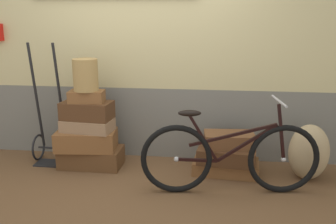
# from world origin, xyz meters

# --- Properties ---
(ground) EXTENTS (9.58, 5.20, 0.06)m
(ground) POSITION_xyz_m (0.00, 0.00, -0.03)
(ground) COLOR brown
(station_building) EXTENTS (7.58, 0.74, 3.00)m
(station_building) POSITION_xyz_m (0.01, 0.85, 1.50)
(station_building) COLOR slate
(station_building) RESTS_ON ground
(suitcase_0) EXTENTS (0.71, 0.39, 0.22)m
(suitcase_0) POSITION_xyz_m (-0.56, 0.36, 0.11)
(suitcase_0) COLOR brown
(suitcase_0) RESTS_ON ground
(suitcase_1) EXTENTS (0.70, 0.43, 0.22)m
(suitcase_1) POSITION_xyz_m (-0.60, 0.33, 0.33)
(suitcase_1) COLOR brown
(suitcase_1) RESTS_ON suitcase_0
(suitcase_2) EXTENTS (0.59, 0.36, 0.14)m
(suitcase_2) POSITION_xyz_m (-0.58, 0.33, 0.50)
(suitcase_2) COLOR #937051
(suitcase_2) RESTS_ON suitcase_1
(suitcase_3) EXTENTS (0.58, 0.36, 0.20)m
(suitcase_3) POSITION_xyz_m (-0.58, 0.36, 0.67)
(suitcase_3) COLOR #4C2D19
(suitcase_3) RESTS_ON suitcase_2
(suitcase_4) EXTENTS (0.39, 0.25, 0.13)m
(suitcase_4) POSITION_xyz_m (-0.57, 0.34, 0.83)
(suitcase_4) COLOR brown
(suitcase_4) RESTS_ON suitcase_3
(suitcase_5) EXTENTS (0.74, 0.45, 0.14)m
(suitcase_5) POSITION_xyz_m (0.98, 0.36, 0.07)
(suitcase_5) COLOR brown
(suitcase_5) RESTS_ON ground
(suitcase_6) EXTENTS (0.66, 0.44, 0.17)m
(suitcase_6) POSITION_xyz_m (0.99, 0.32, 0.23)
(suitcase_6) COLOR #4C2D19
(suitcase_6) RESTS_ON suitcase_5
(suitcase_7) EXTENTS (0.56, 0.35, 0.16)m
(suitcase_7) POSITION_xyz_m (1.01, 0.35, 0.39)
(suitcase_7) COLOR brown
(suitcase_7) RESTS_ON suitcase_6
(wicker_basket) EXTENTS (0.27, 0.27, 0.35)m
(wicker_basket) POSITION_xyz_m (-0.57, 0.33, 1.07)
(wicker_basket) COLOR #A8844C
(wicker_basket) RESTS_ON suitcase_4
(luggage_trolley) EXTENTS (0.37, 0.38, 1.41)m
(luggage_trolley) POSITION_xyz_m (-1.08, 0.46, 0.32)
(luggage_trolley) COLOR black
(luggage_trolley) RESTS_ON ground
(burlap_sack) EXTENTS (0.42, 0.35, 0.60)m
(burlap_sack) POSITION_xyz_m (1.84, 0.31, 0.30)
(burlap_sack) COLOR tan
(burlap_sack) RESTS_ON ground
(bicycle) EXTENTS (1.73, 0.46, 0.94)m
(bicycle) POSITION_xyz_m (0.99, -0.12, 0.37)
(bicycle) COLOR black
(bicycle) RESTS_ON ground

